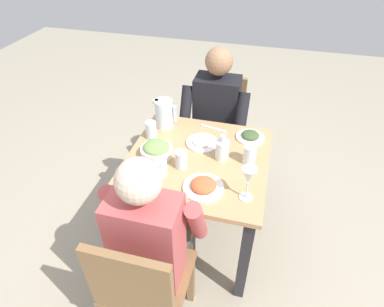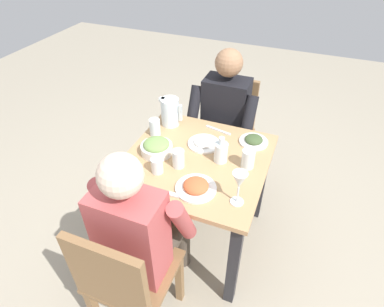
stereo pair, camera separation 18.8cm
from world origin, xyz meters
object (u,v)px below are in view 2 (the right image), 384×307
Objects in this scene: plate_dolmas at (254,140)px; water_glass_far_left at (178,159)px; water_glass_far_right at (130,166)px; plate_yoghurt at (204,143)px; plate_rice_curry at (196,187)px; oil_carafe at (221,153)px; chair_far at (228,127)px; wine_glass at (239,182)px; water_pitcher at (170,112)px; chair_near at (125,280)px; dining_table at (196,175)px; salad_bowl at (157,147)px; water_glass_by_pitcher at (157,165)px; water_glass_near_left at (155,127)px; diner_near at (142,229)px; water_glass_near_right at (248,159)px; diner_far at (221,125)px.

plate_dolmas is 0.52m from water_glass_far_left.
plate_yoghurt is at bearing 54.02° from water_glass_far_right.
oil_carafe is at bearing 80.36° from plate_rice_curry.
water_glass_far_left reaches higher than plate_yoghurt.
chair_far is 1.09m from wine_glass.
plate_rice_curry is at bearing 1.74° from water_glass_far_right.
chair_far is at bearing 90.11° from plate_yoghurt.
water_pitcher is 1.16× the size of oil_carafe.
chair_near is 4.87× the size of plate_dolmas.
water_pitcher is at bearing 136.25° from dining_table.
chair_near is 0.57m from plate_rice_curry.
salad_bowl is 0.22m from water_glass_far_right.
oil_carafe is at bearing -37.42° from plate_yoghurt.
water_glass_by_pitcher is 0.37m from water_glass_near_left.
plate_dolmas is 0.63m from water_glass_near_left.
dining_table is 4.12× the size of plate_yoghurt.
wine_glass is at bearing -41.03° from water_pitcher.
plate_dolmas is 0.90× the size of plate_yoghurt.
wine_glass is (0.04, -0.53, 0.12)m from plate_dolmas.
plate_yoghurt is at bearing -25.44° from water_pitcher.
salad_bowl reaches higher than plate_dolmas.
salad_bowl is 1.77× the size of water_glass_far_left.
water_glass_by_pitcher is (0.14, -0.47, -0.05)m from water_pitcher.
diner_near is 0.35m from plate_rice_curry.
plate_rice_curry is 0.28m from oil_carafe.
water_glass_near_left is at bearing 106.17° from chair_near.
chair_near and chair_far have the same top height.
wine_glass reaches higher than water_glass_near_right.
water_glass_far_left reaches higher than plate_rice_curry.
plate_rice_curry is at bearing -69.36° from dining_table.
plate_yoghurt is at bearing 37.17° from salad_bowl.
salad_bowl is 0.39m from plate_rice_curry.
diner_near is 0.54m from wine_glass.
wine_glass reaches higher than water_glass_by_pitcher.
water_pitcher is 1.05× the size of plate_dolmas.
water_glass_by_pitcher is 0.85× the size of water_glass_far_left.
plate_dolmas is at bearing 25.69° from plate_yoghurt.
water_glass_far_right is at bearing -136.98° from plate_dolmas.
diner_near is 5.99× the size of wine_glass.
plate_dolmas reaches higher than dining_table.
water_glass_far_right is at bearing -106.40° from chair_far.
diner_near is at bearing -77.55° from water_glass_by_pitcher.
oil_carafe is (0.14, 0.04, 0.19)m from dining_table.
diner_far is at bearing 97.26° from plate_rice_curry.
plate_yoghurt is 1.76× the size of water_glass_near_left.
oil_carafe reaches higher than plate_rice_curry.
plate_yoghurt is at bearing 75.03° from water_glass_far_left.
dining_table is 7.26× the size of water_glass_near_right.
diner_near is at bearing -114.54° from plate_dolmas.
water_glass_near_left reaches higher than salad_bowl.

